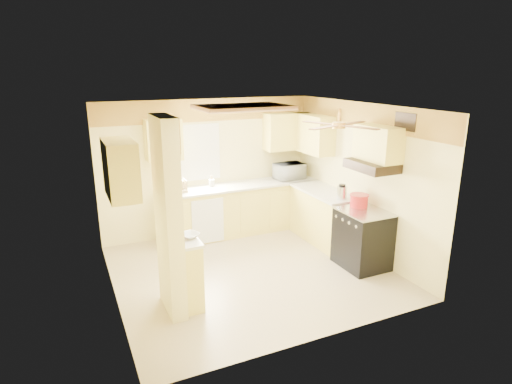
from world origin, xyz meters
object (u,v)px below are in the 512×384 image
stove (362,239)px  kettle (342,192)px  dutch_oven (359,200)px  bowl (190,236)px  microwave (289,171)px

stove → kettle: size_ratio=3.62×
dutch_oven → kettle: size_ratio=1.18×
dutch_oven → kettle: 0.38m
stove → dutch_oven: size_ratio=3.06×
stove → bowl: 2.80m
bowl → kettle: kettle is taller
bowl → stove: bearing=-0.5°
dutch_oven → stove: bearing=-104.7°
microwave → dutch_oven: size_ratio=1.86×
stove → bowl: bowl is taller
stove → dutch_oven: dutch_oven is taller
microwave → dutch_oven: (0.19, -1.92, -0.08)m
bowl → dutch_oven: 2.82m
bowl → kettle: 2.80m
dutch_oven → microwave: bearing=95.7°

